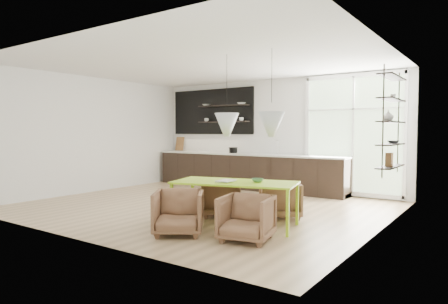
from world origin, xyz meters
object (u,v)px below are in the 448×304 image
(dining_table, at_px, (235,185))
(wire_stool, at_px, (173,202))
(armchair_front_left, at_px, (179,212))
(armchair_back_right, at_px, (280,200))
(armchair_front_right, at_px, (246,218))
(armchair_back_left, at_px, (221,198))

(dining_table, distance_m, wire_stool, 1.23)
(dining_table, bearing_deg, armchair_front_left, -126.74)
(dining_table, relative_size, armchair_back_right, 3.01)
(dining_table, distance_m, armchair_front_right, 0.98)
(dining_table, xyz_separation_m, armchair_back_left, (-0.63, 0.49, -0.35))
(armchair_back_right, distance_m, armchair_front_right, 1.66)
(armchair_front_right, bearing_deg, armchair_front_left, -177.67)
(armchair_back_left, xyz_separation_m, armchair_front_left, (0.24, -1.43, 0.01))
(armchair_back_left, distance_m, armchair_back_right, 1.06)
(armchair_front_right, bearing_deg, armchair_back_left, 124.39)
(armchair_back_right, bearing_deg, armchair_front_right, 65.40)
(armchair_front_left, distance_m, armchair_front_right, 1.05)
(armchair_back_left, distance_m, armchair_front_right, 1.71)
(armchair_front_left, bearing_deg, wire_stool, 102.16)
(dining_table, relative_size, armchair_front_left, 2.93)
(armchair_back_right, bearing_deg, armchair_front_left, 34.42)
(armchair_back_right, distance_m, armchair_front_left, 2.03)
(dining_table, height_order, armchair_front_right, dining_table)
(dining_table, distance_m, armchair_back_left, 0.87)
(armchair_back_right, height_order, armchair_front_left, armchair_front_left)
(dining_table, bearing_deg, wire_stool, 176.57)
(dining_table, height_order, armchair_back_right, dining_table)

